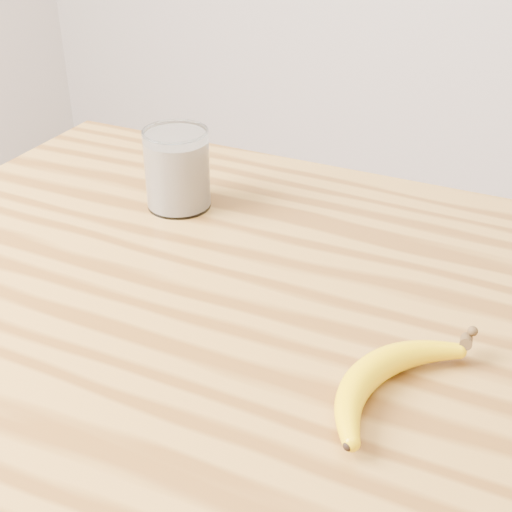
% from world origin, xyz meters
% --- Properties ---
extents(table, '(1.20, 0.80, 0.90)m').
position_xyz_m(table, '(0.00, 0.00, 0.77)').
color(table, olive).
rests_on(table, ground).
extents(smoothie_glass, '(0.09, 0.09, 0.11)m').
position_xyz_m(smoothie_glass, '(-0.27, 0.18, 0.95)').
color(smoothie_glass, white).
rests_on(smoothie_glass, table).
extents(banana, '(0.17, 0.27, 0.03)m').
position_xyz_m(banana, '(0.09, -0.07, 0.92)').
color(banana, '#EABB04').
rests_on(banana, table).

